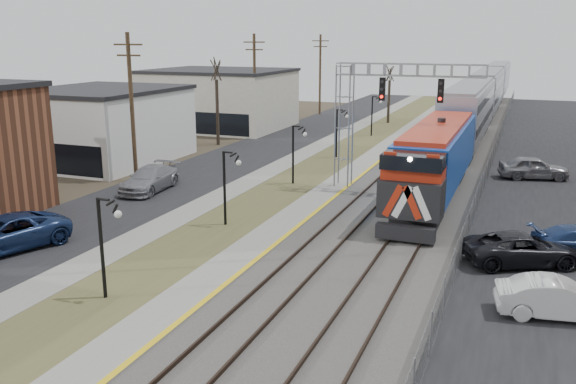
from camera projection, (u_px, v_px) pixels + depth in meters
The scene contains 20 objects.
street_west at pixel (238, 158), 50.24m from camera, with size 7.00×120.00×0.04m, color black.
sidewalk at pixel (289, 161), 48.64m from camera, with size 2.00×120.00×0.08m, color gray.
grass_median at pixel (325, 164), 47.58m from camera, with size 4.00×120.00×0.06m, color #4D4E29.
platform at pixel (362, 166), 46.50m from camera, with size 2.00×120.00×0.24m, color gray.
ballast_bed at pixel (428, 171), 44.74m from camera, with size 8.00×120.00×0.20m, color #595651.
platform_edge at pixel (374, 165), 46.16m from camera, with size 0.24×120.00×0.01m, color gold.
track_near at pixel (402, 167), 45.40m from camera, with size 1.58×120.00×0.15m.
track_far at pixel (450, 171), 44.16m from camera, with size 1.58×120.00×0.15m.
train at pixel (482, 99), 68.29m from camera, with size 3.00×85.85×5.33m.
signal_gantry at pixel (371, 104), 38.04m from camera, with size 9.00×1.07×8.15m.
lampposts at pixel (227, 188), 32.02m from camera, with size 0.14×62.14×4.00m.
utility_poles at pixel (132, 109), 41.04m from camera, with size 0.28×80.28×10.00m.
fence at pixel (489, 166), 43.08m from camera, with size 0.04×120.00×1.60m, color gray.
buildings_west at pixel (50, 134), 43.12m from camera, with size 14.00×67.00×7.00m.
bare_trees at pixel (245, 119), 53.51m from camera, with size 12.30×42.30×5.95m.
car_lot_b at pixel (558, 300), 21.46m from camera, with size 1.48×4.24×1.40m, color silver.
car_lot_c at pixel (523, 250), 26.51m from camera, with size 2.32×5.03×1.40m, color black.
car_lot_e at pixel (534, 168), 42.50m from camera, with size 1.87×4.66×1.59m, color gray.
car_street_a at pixel (5, 234), 28.22m from camera, with size 2.66×5.78×1.61m, color navy.
car_street_b at pixel (150, 179), 39.22m from camera, with size 2.17×5.35×1.55m, color gray.
Camera 1 is at (10.33, -9.48, 9.69)m, focal length 38.00 mm.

